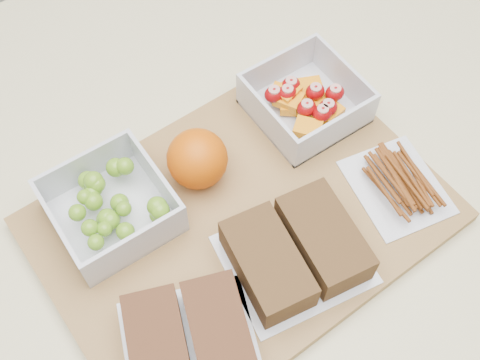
{
  "coord_description": "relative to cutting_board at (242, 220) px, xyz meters",
  "views": [
    {
      "loc": [
        -0.18,
        -0.27,
        1.49
      ],
      "look_at": [
        0.01,
        0.01,
        0.93
      ],
      "focal_mm": 45.0,
      "sensor_mm": 36.0,
      "label": 1
    }
  ],
  "objects": [
    {
      "name": "counter",
      "position": [
        0.01,
        0.03,
        -0.46
      ],
      "size": [
        1.2,
        0.9,
        0.9
      ],
      "primitive_type": "cube",
      "color": "beige",
      "rests_on": "ground"
    },
    {
      "name": "fruit_container",
      "position": [
        0.14,
        0.07,
        0.03
      ],
      "size": [
        0.12,
        0.12,
        0.05
      ],
      "color": "silver",
      "rests_on": "cutting_board"
    },
    {
      "name": "orange",
      "position": [
        -0.01,
        0.07,
        0.04
      ],
      "size": [
        0.07,
        0.07,
        0.07
      ],
      "primitive_type": "sphere",
      "color": "#DA5705",
      "rests_on": "cutting_board"
    },
    {
      "name": "sandwich_bag_left",
      "position": [
        -0.12,
        -0.09,
        0.03
      ],
      "size": [
        0.16,
        0.15,
        0.04
      ],
      "color": "silver",
      "rests_on": "cutting_board"
    },
    {
      "name": "cutting_board",
      "position": [
        0.0,
        0.0,
        0.0
      ],
      "size": [
        0.43,
        0.31,
        0.02
      ],
      "primitive_type": "cube",
      "rotation": [
        0.0,
        0.0,
        0.03
      ],
      "color": "olive",
      "rests_on": "counter"
    },
    {
      "name": "grape_container",
      "position": [
        -0.11,
        0.08,
        0.03
      ],
      "size": [
        0.12,
        0.12,
        0.05
      ],
      "color": "silver",
      "rests_on": "cutting_board"
    },
    {
      "name": "sandwich_bag_center",
      "position": [
        0.02,
        -0.07,
        0.03
      ],
      "size": [
        0.16,
        0.14,
        0.04
      ],
      "color": "silver",
      "rests_on": "cutting_board"
    },
    {
      "name": "pretzel_bag",
      "position": [
        0.16,
        -0.07,
        0.02
      ],
      "size": [
        0.11,
        0.13,
        0.03
      ],
      "color": "silver",
      "rests_on": "cutting_board"
    }
  ]
}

